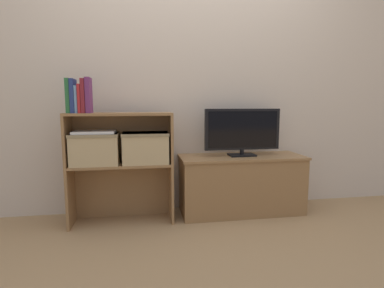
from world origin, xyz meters
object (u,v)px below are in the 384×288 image
at_px(storage_basket_left, 95,148).
at_px(laptop, 95,132).
at_px(book_crimson, 81,99).
at_px(book_skyblue, 77,99).
at_px(book_maroon, 84,96).
at_px(tv_stand, 241,184).
at_px(book_plum, 89,95).
at_px(book_forest, 69,96).
at_px(storage_basket_right, 145,146).
at_px(book_navy, 73,96).
at_px(tv, 242,131).

distance_m(storage_basket_left, laptop, 0.12).
bearing_deg(book_crimson, laptop, 16.54).
bearing_deg(book_skyblue, book_maroon, 0.00).
height_order(book_maroon, storage_basket_left, book_maroon).
bearing_deg(book_skyblue, laptop, 13.13).
height_order(book_skyblue, storage_basket_left, book_skyblue).
bearing_deg(tv_stand, book_plum, -175.76).
bearing_deg(book_forest, storage_basket_right, 2.67).
bearing_deg(book_navy, book_forest, 180.00).
height_order(tv, storage_basket_right, tv).
distance_m(tv_stand, storage_basket_right, 0.89).
relative_size(book_navy, book_crimson, 1.18).
bearing_deg(tv, book_plum, -175.84).
xyz_separation_m(book_maroon, storage_basket_right, (0.44, 0.03, -0.39)).
height_order(book_forest, book_maroon, same).
xyz_separation_m(book_skyblue, storage_basket_left, (0.11, 0.03, -0.36)).
relative_size(book_plum, storage_basket_right, 0.72).
bearing_deg(book_forest, laptop, 8.74).
distance_m(book_forest, book_navy, 0.03).
height_order(book_forest, book_plum, book_plum).
relative_size(tv, book_maroon, 2.62).
bearing_deg(book_crimson, tv, 3.97).
height_order(tv_stand, book_plum, book_plum).
relative_size(book_skyblue, laptop, 0.65).
height_order(book_navy, book_skyblue, book_navy).
bearing_deg(book_maroon, laptop, 23.09).
xyz_separation_m(book_crimson, book_plum, (0.06, 0.00, 0.02)).
height_order(tv_stand, book_forest, book_forest).
xyz_separation_m(book_crimson, storage_basket_left, (0.09, 0.03, -0.37)).
bearing_deg(book_skyblue, tv_stand, 3.97).
height_order(book_skyblue, book_crimson, book_crimson).
bearing_deg(book_crimson, book_navy, 180.00).
xyz_separation_m(book_maroon, laptop, (0.06, 0.03, -0.27)).
relative_size(book_navy, book_skyblue, 1.25).
bearing_deg(book_crimson, book_plum, 0.00).
bearing_deg(laptop, book_navy, -169.29).
xyz_separation_m(book_crimson, laptop, (0.09, 0.03, -0.25)).
relative_size(book_maroon, laptop, 0.81).
bearing_deg(book_maroon, storage_basket_right, 3.32).
xyz_separation_m(book_skyblue, book_crimson, (0.02, 0.00, 0.01)).
xyz_separation_m(tv_stand, book_skyblue, (-1.30, -0.09, 0.72)).
distance_m(tv_stand, book_navy, 1.53).
bearing_deg(laptop, book_maroon, -156.91).
xyz_separation_m(book_navy, book_skyblue, (0.03, 0.00, -0.02)).
height_order(tv, book_plum, book_plum).
xyz_separation_m(book_skyblue, laptop, (0.11, 0.03, -0.24)).
relative_size(book_forest, storage_basket_left, 0.70).
distance_m(book_navy, storage_basket_left, 0.41).
xyz_separation_m(tv, storage_basket_left, (-1.19, -0.06, -0.11)).
xyz_separation_m(tv_stand, book_maroon, (-1.25, -0.09, 0.75)).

